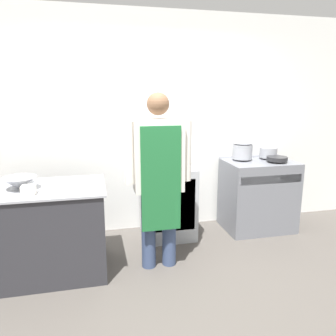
# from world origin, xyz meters

# --- Properties ---
(ground_plane) EXTENTS (14.00, 14.00, 0.00)m
(ground_plane) POSITION_xyz_m (0.00, 0.00, 0.00)
(ground_plane) COLOR #4C4742
(wall_back) EXTENTS (8.00, 0.05, 2.70)m
(wall_back) POSITION_xyz_m (0.00, 1.66, 1.35)
(wall_back) COLOR white
(wall_back) RESTS_ON ground_plane
(prep_counter) EXTENTS (1.21, 0.77, 0.87)m
(prep_counter) POSITION_xyz_m (-1.19, 0.74, 0.44)
(prep_counter) COLOR #2D2D33
(prep_counter) RESTS_ON ground_plane
(stove) EXTENTS (0.86, 0.62, 0.91)m
(stove) POSITION_xyz_m (1.36, 1.27, 0.45)
(stove) COLOR slate
(stove) RESTS_ON ground_plane
(fridge_unit) EXTENTS (0.61, 0.59, 0.87)m
(fridge_unit) POSITION_xyz_m (0.18, 1.31, 0.44)
(fridge_unit) COLOR #A8ADB2
(fridge_unit) RESTS_ON ground_plane
(person_cook) EXTENTS (0.65, 0.24, 1.74)m
(person_cook) POSITION_xyz_m (-0.07, 0.61, 0.99)
(person_cook) COLOR #38476B
(person_cook) RESTS_ON ground_plane
(mixing_bowl) EXTENTS (0.31, 0.31, 0.11)m
(mixing_bowl) POSITION_xyz_m (-1.35, 0.72, 0.93)
(mixing_bowl) COLOR #9EA0A8
(mixing_bowl) RESTS_ON prep_counter
(small_bowl) EXTENTS (0.20, 0.20, 0.08)m
(small_bowl) POSITION_xyz_m (-1.38, 0.93, 0.91)
(small_bowl) COLOR #9EA0A8
(small_bowl) RESTS_ON prep_counter
(plastic_tub) EXTENTS (0.11, 0.11, 0.08)m
(plastic_tub) POSITION_xyz_m (-1.24, 0.53, 0.91)
(plastic_tub) COLOR silver
(plastic_tub) RESTS_ON prep_counter
(stock_pot) EXTENTS (0.25, 0.25, 0.22)m
(stock_pot) POSITION_xyz_m (1.17, 1.38, 1.03)
(stock_pot) COLOR #9EA0A8
(stock_pot) RESTS_ON stove
(saute_pan) EXTENTS (0.25, 0.25, 0.05)m
(saute_pan) POSITION_xyz_m (1.53, 1.17, 0.94)
(saute_pan) COLOR #262628
(saute_pan) RESTS_ON stove
(sauce_pot) EXTENTS (0.22, 0.22, 0.13)m
(sauce_pot) POSITION_xyz_m (1.53, 1.38, 0.98)
(sauce_pot) COLOR #9EA0A8
(sauce_pot) RESTS_ON stove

